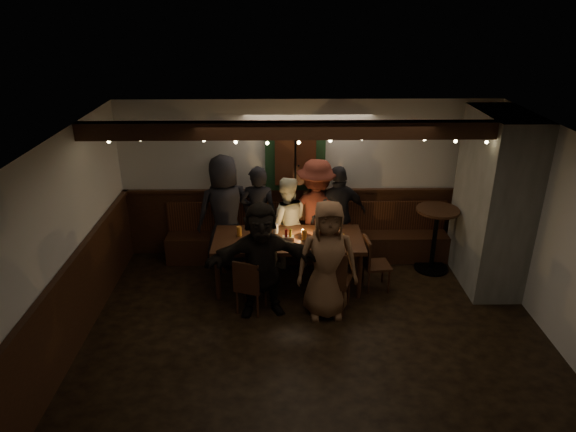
{
  "coord_description": "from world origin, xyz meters",
  "views": [
    {
      "loc": [
        -0.44,
        -5.35,
        4.07
      ],
      "look_at": [
        -0.33,
        1.6,
        1.05
      ],
      "focal_mm": 32.0,
      "sensor_mm": 36.0,
      "label": 1
    }
  ],
  "objects_px": {
    "dining_table": "(288,242)",
    "person_g": "(327,260)",
    "chair_near_right": "(333,277)",
    "person_e": "(338,216)",
    "person_f": "(262,260)",
    "chair_end": "(372,260)",
    "chair_near_left": "(249,284)",
    "person_b": "(259,216)",
    "person_d": "(316,212)",
    "person_c": "(286,222)",
    "person_a": "(225,211)",
    "high_top": "(435,232)"
  },
  "relations": [
    {
      "from": "person_f",
      "to": "chair_end",
      "type": "bearing_deg",
      "value": 13.67
    },
    {
      "from": "person_b",
      "to": "person_e",
      "type": "xyz_separation_m",
      "value": [
        1.27,
        0.0,
        -0.0
      ]
    },
    {
      "from": "chair_near_left",
      "to": "person_b",
      "type": "distance_m",
      "value": 1.52
    },
    {
      "from": "high_top",
      "to": "person_c",
      "type": "xyz_separation_m",
      "value": [
        -2.33,
        0.19,
        0.09
      ]
    },
    {
      "from": "chair_end",
      "to": "high_top",
      "type": "relative_size",
      "value": 0.8
    },
    {
      "from": "person_f",
      "to": "person_g",
      "type": "xyz_separation_m",
      "value": [
        0.87,
        -0.06,
        0.02
      ]
    },
    {
      "from": "person_c",
      "to": "person_a",
      "type": "bearing_deg",
      "value": -9.46
    },
    {
      "from": "chair_end",
      "to": "chair_near_right",
      "type": "bearing_deg",
      "value": -137.09
    },
    {
      "from": "dining_table",
      "to": "person_c",
      "type": "relative_size",
      "value": 1.46
    },
    {
      "from": "chair_near_left",
      "to": "person_d",
      "type": "bearing_deg",
      "value": 55.81
    },
    {
      "from": "chair_near_right",
      "to": "person_f",
      "type": "relative_size",
      "value": 0.59
    },
    {
      "from": "person_f",
      "to": "person_c",
      "type": "bearing_deg",
      "value": 69.06
    },
    {
      "from": "chair_end",
      "to": "person_b",
      "type": "xyz_separation_m",
      "value": [
        -1.69,
        0.85,
        0.36
      ]
    },
    {
      "from": "dining_table",
      "to": "person_c",
      "type": "height_order",
      "value": "person_c"
    },
    {
      "from": "person_c",
      "to": "person_e",
      "type": "xyz_separation_m",
      "value": [
        0.84,
        0.09,
        0.07
      ]
    },
    {
      "from": "dining_table",
      "to": "person_g",
      "type": "relative_size",
      "value": 1.32
    },
    {
      "from": "chair_near_left",
      "to": "chair_end",
      "type": "height_order",
      "value": "chair_end"
    },
    {
      "from": "person_e",
      "to": "chair_end",
      "type": "bearing_deg",
      "value": 94.93
    },
    {
      "from": "high_top",
      "to": "person_a",
      "type": "height_order",
      "value": "person_a"
    },
    {
      "from": "dining_table",
      "to": "person_a",
      "type": "distance_m",
      "value": 1.23
    },
    {
      "from": "chair_end",
      "to": "person_e",
      "type": "relative_size",
      "value": 0.51
    },
    {
      "from": "person_c",
      "to": "person_d",
      "type": "xyz_separation_m",
      "value": [
        0.48,
        0.11,
        0.12
      ]
    },
    {
      "from": "chair_near_right",
      "to": "person_e",
      "type": "bearing_deg",
      "value": 81.26
    },
    {
      "from": "dining_table",
      "to": "person_b",
      "type": "height_order",
      "value": "person_b"
    },
    {
      "from": "person_d",
      "to": "person_c",
      "type": "bearing_deg",
      "value": 23.27
    },
    {
      "from": "person_c",
      "to": "person_d",
      "type": "distance_m",
      "value": 0.51
    },
    {
      "from": "chair_end",
      "to": "high_top",
      "type": "distance_m",
      "value": 1.23
    },
    {
      "from": "dining_table",
      "to": "person_e",
      "type": "xyz_separation_m",
      "value": [
        0.82,
        0.73,
        0.11
      ]
    },
    {
      "from": "chair_end",
      "to": "person_f",
      "type": "bearing_deg",
      "value": -159.73
    },
    {
      "from": "person_a",
      "to": "person_b",
      "type": "height_order",
      "value": "person_a"
    },
    {
      "from": "chair_near_right",
      "to": "high_top",
      "type": "xyz_separation_m",
      "value": [
        1.72,
        1.17,
        0.12
      ]
    },
    {
      "from": "chair_near_right",
      "to": "person_g",
      "type": "xyz_separation_m",
      "value": [
        -0.09,
        -0.06,
        0.29
      ]
    },
    {
      "from": "dining_table",
      "to": "person_f",
      "type": "relative_size",
      "value": 1.35
    },
    {
      "from": "person_a",
      "to": "person_c",
      "type": "height_order",
      "value": "person_a"
    },
    {
      "from": "high_top",
      "to": "person_e",
      "type": "height_order",
      "value": "person_e"
    },
    {
      "from": "person_g",
      "to": "person_f",
      "type": "bearing_deg",
      "value": 173.86
    },
    {
      "from": "person_a",
      "to": "person_d",
      "type": "bearing_deg",
      "value": 161.25
    },
    {
      "from": "chair_near_right",
      "to": "person_b",
      "type": "bearing_deg",
      "value": 126.06
    },
    {
      "from": "person_d",
      "to": "person_g",
      "type": "distance_m",
      "value": 1.52
    },
    {
      "from": "high_top",
      "to": "person_a",
      "type": "relative_size",
      "value": 0.57
    },
    {
      "from": "chair_near_left",
      "to": "person_b",
      "type": "relative_size",
      "value": 0.5
    },
    {
      "from": "chair_near_right",
      "to": "person_g",
      "type": "distance_m",
      "value": 0.31
    },
    {
      "from": "dining_table",
      "to": "person_a",
      "type": "bearing_deg",
      "value": 143.82
    },
    {
      "from": "dining_table",
      "to": "person_d",
      "type": "bearing_deg",
      "value": 58.04
    },
    {
      "from": "high_top",
      "to": "person_e",
      "type": "bearing_deg",
      "value": 169.37
    },
    {
      "from": "chair_near_left",
      "to": "person_f",
      "type": "xyz_separation_m",
      "value": [
        0.18,
        0.03,
        0.35
      ]
    },
    {
      "from": "person_f",
      "to": "chair_near_right",
      "type": "bearing_deg",
      "value": -6.83
    },
    {
      "from": "person_a",
      "to": "person_e",
      "type": "bearing_deg",
      "value": 160.61
    },
    {
      "from": "person_b",
      "to": "person_c",
      "type": "bearing_deg",
      "value": 173.33
    },
    {
      "from": "person_d",
      "to": "chair_near_left",
      "type": "bearing_deg",
      "value": 66.42
    }
  ]
}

